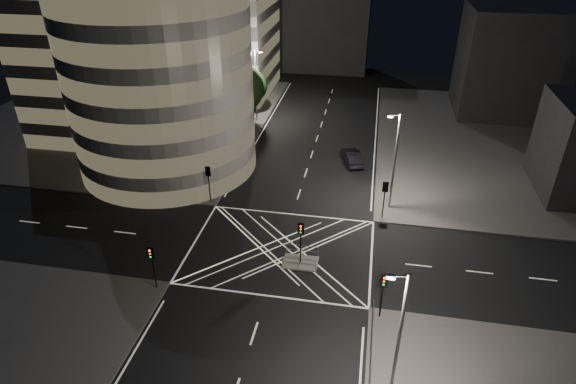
% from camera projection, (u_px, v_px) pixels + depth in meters
% --- Properties ---
extents(ground, '(120.00, 120.00, 0.00)m').
position_uv_depth(ground, '(281.00, 250.00, 42.96)').
color(ground, black).
rests_on(ground, ground).
extents(sidewalk_far_left, '(42.00, 42.00, 0.15)m').
position_uv_depth(sidewalk_far_left, '(122.00, 118.00, 70.39)').
color(sidewalk_far_left, '#494745').
rests_on(sidewalk_far_left, ground).
extents(sidewalk_far_right, '(42.00, 42.00, 0.15)m').
position_uv_depth(sidewalk_far_right, '(544.00, 148.00, 61.36)').
color(sidewalk_far_right, '#494745').
rests_on(sidewalk_far_right, ground).
extents(central_island, '(3.00, 2.00, 0.15)m').
position_uv_depth(central_island, '(300.00, 262.00, 41.34)').
color(central_island, slate).
rests_on(central_island, ground).
extents(office_tower_curved, '(30.00, 29.00, 27.20)m').
position_uv_depth(office_tower_curved, '(136.00, 47.00, 55.75)').
color(office_tower_curved, gray).
rests_on(office_tower_curved, sidewalk_far_left).
extents(office_block_rear, '(24.00, 16.00, 22.00)m').
position_uv_depth(office_block_rear, '(196.00, 21.00, 76.48)').
color(office_block_rear, gray).
rests_on(office_block_rear, sidewalk_far_left).
extents(building_right_far, '(14.00, 12.00, 15.00)m').
position_uv_depth(building_right_far, '(511.00, 61.00, 69.07)').
color(building_right_far, black).
rests_on(building_right_far, sidewalk_far_right).
extents(building_far_end, '(18.00, 8.00, 18.00)m').
position_uv_depth(building_far_end, '(320.00, 20.00, 88.36)').
color(building_far_end, black).
rests_on(building_far_end, ground).
extents(tree_a, '(3.93, 3.93, 6.57)m').
position_uv_depth(tree_a, '(198.00, 153.00, 50.01)').
color(tree_a, black).
rests_on(tree_a, sidewalk_far_left).
extents(tree_b, '(5.26, 5.26, 8.00)m').
position_uv_depth(tree_b, '(216.00, 125.00, 54.77)').
color(tree_b, black).
rests_on(tree_b, sidewalk_far_left).
extents(tree_c, '(4.49, 4.49, 7.16)m').
position_uv_depth(tree_c, '(231.00, 110.00, 60.07)').
color(tree_c, black).
rests_on(tree_c, sidewalk_far_left).
extents(tree_d, '(5.73, 5.73, 8.90)m').
position_uv_depth(tree_d, '(243.00, 87.00, 64.66)').
color(tree_d, black).
rests_on(tree_d, sidewalk_far_left).
extents(tree_e, '(3.91, 3.91, 6.16)m').
position_uv_depth(tree_e, '(254.00, 86.00, 70.61)').
color(tree_e, black).
rests_on(tree_e, sidewalk_far_left).
extents(traffic_signal_fl, '(0.55, 0.22, 4.00)m').
position_uv_depth(traffic_signal_fl, '(208.00, 177.00, 48.65)').
color(traffic_signal_fl, black).
rests_on(traffic_signal_fl, sidewalk_far_left).
extents(traffic_signal_nl, '(0.55, 0.22, 4.00)m').
position_uv_depth(traffic_signal_nl, '(152.00, 260.00, 37.08)').
color(traffic_signal_nl, black).
rests_on(traffic_signal_nl, sidewalk_near_left).
extents(traffic_signal_fr, '(0.55, 0.22, 4.00)m').
position_uv_depth(traffic_signal_fr, '(385.00, 193.00, 45.90)').
color(traffic_signal_fr, black).
rests_on(traffic_signal_fr, sidewalk_far_right).
extents(traffic_signal_nr, '(0.55, 0.22, 4.00)m').
position_uv_depth(traffic_signal_nr, '(383.00, 288.00, 34.34)').
color(traffic_signal_nr, black).
rests_on(traffic_signal_nr, sidewalk_near_right).
extents(traffic_signal_island, '(0.55, 0.22, 4.00)m').
position_uv_depth(traffic_signal_island, '(301.00, 235.00, 39.91)').
color(traffic_signal_island, black).
rests_on(traffic_signal_island, central_island).
extents(street_lamp_left_near, '(1.25, 0.25, 10.00)m').
position_uv_depth(street_lamp_left_near, '(216.00, 133.00, 51.84)').
color(street_lamp_left_near, slate).
rests_on(street_lamp_left_near, sidewalk_far_left).
extents(street_lamp_left_far, '(1.25, 0.25, 10.00)m').
position_uv_depth(street_lamp_left_far, '(256.00, 83.00, 67.15)').
color(street_lamp_left_far, slate).
rests_on(street_lamp_left_far, sidewalk_far_left).
extents(street_lamp_right_far, '(1.25, 0.25, 10.00)m').
position_uv_depth(street_lamp_right_far, '(394.00, 159.00, 46.35)').
color(street_lamp_right_far, slate).
rests_on(street_lamp_right_far, sidewalk_far_right).
extents(street_lamp_right_near, '(1.25, 0.25, 10.00)m').
position_uv_depth(street_lamp_right_near, '(398.00, 339.00, 26.80)').
color(street_lamp_right_near, slate).
rests_on(street_lamp_right_near, sidewalk_near_right).
extents(railing_near_right, '(0.06, 11.70, 1.10)m').
position_uv_depth(railing_near_right, '(371.00, 368.00, 30.99)').
color(railing_near_right, slate).
rests_on(railing_near_right, sidewalk_near_right).
extents(railing_island_south, '(2.80, 0.06, 1.10)m').
position_uv_depth(railing_island_south, '(299.00, 263.00, 40.26)').
color(railing_island_south, slate).
rests_on(railing_island_south, central_island).
extents(railing_island_north, '(2.80, 0.06, 1.10)m').
position_uv_depth(railing_island_north, '(302.00, 250.00, 41.79)').
color(railing_island_north, slate).
rests_on(railing_island_north, central_island).
extents(sedan, '(3.08, 5.25, 1.64)m').
position_uv_depth(sedan, '(352.00, 157.00, 57.47)').
color(sedan, black).
rests_on(sedan, ground).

